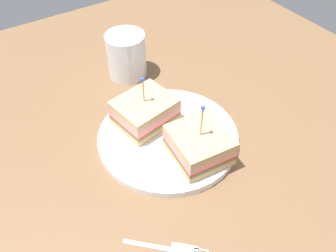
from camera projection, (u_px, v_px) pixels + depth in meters
ground_plane at (168, 143)px, 60.77cm from camera, size 106.57×106.57×2.00cm
plate at (168, 137)px, 59.59cm from camera, size 24.04×24.04×1.30cm
sandwich_half_front at (145, 111)px, 59.62cm from camera, size 9.55×10.76×9.70cm
sandwich_half_back at (199, 145)px, 54.28cm from camera, size 9.72×9.34×10.58cm
drink_glass at (127, 57)px, 70.31cm from camera, size 7.96×7.96×9.15cm
fork at (175, 250)px, 45.84cm from camera, size 8.88×9.11×0.35cm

